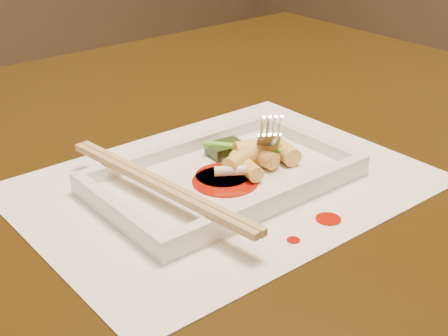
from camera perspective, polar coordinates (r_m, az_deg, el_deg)
table at (r=0.71m, az=-10.04°, el=-8.14°), size 1.40×0.90×0.75m
placemat at (r=0.64m, az=-0.00°, el=-1.51°), size 0.40×0.30×0.00m
sauce_splatter_a at (r=0.58m, az=9.51°, el=-4.62°), size 0.02×0.02×0.00m
sauce_splatter_b at (r=0.55m, az=6.37°, el=-6.57°), size 0.01×0.01×0.00m
plate_base at (r=0.63m, az=-0.00°, el=-1.13°), size 0.26×0.16×0.01m
plate_rim_far at (r=0.68m, az=-3.93°, el=1.91°), size 0.26×0.01×0.01m
plate_rim_near at (r=0.58m, az=4.63°, el=-2.78°), size 0.26×0.01×0.01m
plate_rim_left at (r=0.57m, az=-9.75°, el=-3.79°), size 0.01×0.14×0.01m
plate_rim_right at (r=0.71m, az=7.82°, el=2.61°), size 0.01×0.14×0.01m
veg_piece at (r=0.68m, az=0.15°, el=1.81°), size 0.04×0.03×0.01m
scallion_white at (r=0.62m, az=0.96°, el=-0.23°), size 0.04×0.03×0.01m
scallion_green at (r=0.66m, az=1.71°, el=1.84°), size 0.06×0.07×0.01m
chopstick_a at (r=0.58m, az=-6.27°, el=-1.61°), size 0.04×0.25×0.01m
chopstick_b at (r=0.59m, az=-5.62°, el=-1.38°), size 0.04×0.25×0.01m
fork at (r=0.66m, az=3.76°, el=7.26°), size 0.09×0.10×0.14m
sauce_blob_0 at (r=0.63m, az=0.38°, el=-0.80°), size 0.04×0.04×0.00m
sauce_blob_1 at (r=0.63m, az=-0.12°, el=-0.66°), size 0.06×0.06×0.00m
sauce_blob_2 at (r=0.62m, az=0.12°, el=-1.23°), size 0.07×0.07×0.00m
rice_cake_0 at (r=0.67m, az=3.22°, el=1.86°), size 0.05×0.03×0.02m
rice_cake_1 at (r=0.65m, az=3.01°, el=1.18°), size 0.02×0.05×0.02m
rice_cake_2 at (r=0.66m, az=3.10°, el=1.86°), size 0.05×0.04×0.02m
rice_cake_3 at (r=0.63m, az=2.00°, el=0.20°), size 0.03×0.05×0.02m
rice_cake_4 at (r=0.67m, az=5.52°, el=1.53°), size 0.03×0.04×0.02m
rice_cake_5 at (r=0.63m, az=1.77°, el=0.94°), size 0.05×0.03×0.02m
rice_cake_6 at (r=0.65m, az=2.98°, el=1.13°), size 0.03×0.05×0.02m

